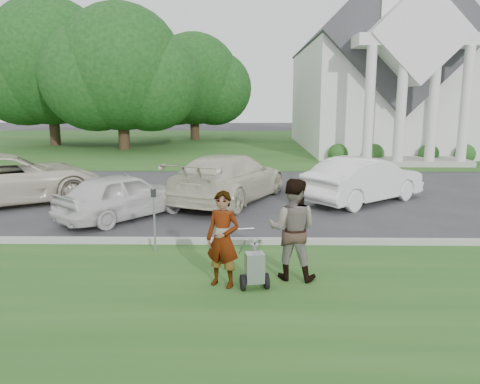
{
  "coord_description": "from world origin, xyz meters",
  "views": [
    {
      "loc": [
        0.44,
        -10.16,
        3.4
      ],
      "look_at": [
        0.29,
        0.0,
        1.39
      ],
      "focal_mm": 35.0,
      "sensor_mm": 36.0,
      "label": 1
    }
  ],
  "objects_px": {
    "tree_far": "(50,68)",
    "car_d": "(364,180)",
    "car_b": "(123,196)",
    "tree_left": "(121,73)",
    "car_a": "(9,179)",
    "person_left": "(223,240)",
    "car_c": "(230,178)",
    "striping_cart": "(255,268)",
    "church": "(372,62)",
    "parking_meter_near": "(154,212)",
    "person_right": "(292,230)",
    "tree_back": "(194,83)"
  },
  "relations": [
    {
      "from": "tree_left",
      "to": "tree_back",
      "type": "distance_m",
      "value": 8.95
    },
    {
      "from": "parking_meter_near",
      "to": "tree_back",
      "type": "bearing_deg",
      "value": 94.55
    },
    {
      "from": "tree_left",
      "to": "car_a",
      "type": "bearing_deg",
      "value": -87.93
    },
    {
      "from": "car_c",
      "to": "person_left",
      "type": "bearing_deg",
      "value": 115.05
    },
    {
      "from": "car_b",
      "to": "tree_far",
      "type": "bearing_deg",
      "value": -24.01
    },
    {
      "from": "tree_left",
      "to": "tree_far",
      "type": "bearing_deg",
      "value": 153.44
    },
    {
      "from": "tree_left",
      "to": "striping_cart",
      "type": "relative_size",
      "value": 10.04
    },
    {
      "from": "parking_meter_near",
      "to": "church",
      "type": "bearing_deg",
      "value": 65.4
    },
    {
      "from": "tree_left",
      "to": "striping_cart",
      "type": "xyz_separation_m",
      "value": [
        8.6,
        -24.13,
        -4.71
      ]
    },
    {
      "from": "tree_far",
      "to": "person_left",
      "type": "xyz_separation_m",
      "value": [
        14.02,
        -26.99,
        -4.8
      ]
    },
    {
      "from": "tree_back",
      "to": "person_left",
      "type": "xyz_separation_m",
      "value": [
        4.02,
        -31.99,
        -3.84
      ]
    },
    {
      "from": "person_right",
      "to": "car_a",
      "type": "distance_m",
      "value": 10.88
    },
    {
      "from": "person_left",
      "to": "car_c",
      "type": "xyz_separation_m",
      "value": [
        -0.13,
        7.39,
        -0.08
      ]
    },
    {
      "from": "tree_back",
      "to": "car_d",
      "type": "xyz_separation_m",
      "value": [
        8.39,
        -24.69,
        -3.97
      ]
    },
    {
      "from": "person_left",
      "to": "car_d",
      "type": "distance_m",
      "value": 8.51
    },
    {
      "from": "car_a",
      "to": "parking_meter_near",
      "type": "bearing_deg",
      "value": -163.74
    },
    {
      "from": "tree_left",
      "to": "parking_meter_near",
      "type": "bearing_deg",
      "value": -73.84
    },
    {
      "from": "car_c",
      "to": "tree_back",
      "type": "bearing_deg",
      "value": -56.98
    },
    {
      "from": "car_b",
      "to": "parking_meter_near",
      "type": "bearing_deg",
      "value": 155.58
    },
    {
      "from": "tree_back",
      "to": "car_d",
      "type": "bearing_deg",
      "value": -71.23
    },
    {
      "from": "church",
      "to": "car_b",
      "type": "relative_size",
      "value": 6.08
    },
    {
      "from": "person_right",
      "to": "tree_left",
      "type": "bearing_deg",
      "value": -54.79
    },
    {
      "from": "tree_left",
      "to": "person_left",
      "type": "xyz_separation_m",
      "value": [
        8.02,
        -23.99,
        -4.22
      ]
    },
    {
      "from": "striping_cart",
      "to": "parking_meter_near",
      "type": "bearing_deg",
      "value": 125.95
    },
    {
      "from": "tree_far",
      "to": "car_b",
      "type": "height_order",
      "value": "tree_far"
    },
    {
      "from": "tree_far",
      "to": "car_d",
      "type": "distance_m",
      "value": 27.39
    },
    {
      "from": "tree_far",
      "to": "car_a",
      "type": "xyz_separation_m",
      "value": [
        6.62,
        -20.06,
        -4.86
      ]
    },
    {
      "from": "car_d",
      "to": "striping_cart",
      "type": "bearing_deg",
      "value": 114.31
    },
    {
      "from": "car_b",
      "to": "car_d",
      "type": "xyz_separation_m",
      "value": [
        7.5,
        2.3,
        0.09
      ]
    },
    {
      "from": "tree_left",
      "to": "car_b",
      "type": "xyz_separation_m",
      "value": [
        4.89,
        -18.98,
        -4.44
      ]
    },
    {
      "from": "car_a",
      "to": "car_c",
      "type": "height_order",
      "value": "car_a"
    },
    {
      "from": "car_a",
      "to": "car_b",
      "type": "relative_size",
      "value": 1.51
    },
    {
      "from": "car_c",
      "to": "car_d",
      "type": "relative_size",
      "value": 1.21
    },
    {
      "from": "tree_left",
      "to": "parking_meter_near",
      "type": "distance_m",
      "value": 23.35
    },
    {
      "from": "tree_far",
      "to": "person_right",
      "type": "relative_size",
      "value": 5.97
    },
    {
      "from": "church",
      "to": "striping_cart",
      "type": "height_order",
      "value": "church"
    },
    {
      "from": "tree_far",
      "to": "parking_meter_near",
      "type": "height_order",
      "value": "tree_far"
    },
    {
      "from": "church",
      "to": "person_left",
      "type": "distance_m",
      "value": 27.15
    },
    {
      "from": "person_left",
      "to": "striping_cart",
      "type": "bearing_deg",
      "value": 10.15
    },
    {
      "from": "tree_left",
      "to": "car_a",
      "type": "distance_m",
      "value": 17.6
    },
    {
      "from": "parking_meter_near",
      "to": "person_left",
      "type": "bearing_deg",
      "value": -49.66
    },
    {
      "from": "striping_cart",
      "to": "car_a",
      "type": "height_order",
      "value": "car_a"
    },
    {
      "from": "tree_left",
      "to": "person_right",
      "type": "distance_m",
      "value": 25.7
    },
    {
      "from": "tree_far",
      "to": "parking_meter_near",
      "type": "relative_size",
      "value": 7.78
    },
    {
      "from": "striping_cart",
      "to": "parking_meter_near",
      "type": "xyz_separation_m",
      "value": [
        -2.21,
        2.06,
        0.54
      ]
    },
    {
      "from": "tree_far",
      "to": "striping_cart",
      "type": "bearing_deg",
      "value": -61.71
    },
    {
      "from": "striping_cart",
      "to": "tree_far",
      "type": "bearing_deg",
      "value": 107.22
    },
    {
      "from": "tree_far",
      "to": "car_c",
      "type": "bearing_deg",
      "value": -54.67
    },
    {
      "from": "tree_left",
      "to": "person_right",
      "type": "height_order",
      "value": "tree_left"
    },
    {
      "from": "tree_far",
      "to": "car_b",
      "type": "bearing_deg",
      "value": -63.64
    }
  ]
}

